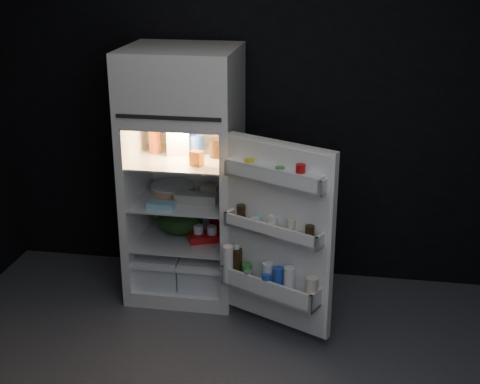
% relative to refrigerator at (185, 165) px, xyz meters
% --- Properties ---
extents(wall_back, '(4.00, 0.00, 2.70)m').
position_rel_refrigerator_xyz_m(wall_back, '(0.52, 0.38, 0.39)').
color(wall_back, black).
rests_on(wall_back, ground).
extents(refrigerator, '(0.76, 0.71, 1.78)m').
position_rel_refrigerator_xyz_m(refrigerator, '(0.00, 0.00, 0.00)').
color(refrigerator, white).
rests_on(refrigerator, ground).
extents(fridge_door, '(0.73, 0.49, 1.22)m').
position_rel_refrigerator_xyz_m(fridge_door, '(0.71, -0.54, -0.27)').
color(fridge_door, white).
rests_on(fridge_door, ground).
extents(milk_jug, '(0.18, 0.18, 0.24)m').
position_rel_refrigerator_xyz_m(milk_jug, '(-0.05, 0.04, 0.19)').
color(milk_jug, white).
rests_on(milk_jug, refrigerator).
extents(mayo_jar, '(0.13, 0.13, 0.14)m').
position_rel_refrigerator_xyz_m(mayo_jar, '(0.07, 0.05, 0.14)').
color(mayo_jar, blue).
rests_on(mayo_jar, refrigerator).
extents(jam_jar, '(0.11, 0.11, 0.13)m').
position_rel_refrigerator_xyz_m(jam_jar, '(0.23, 0.00, 0.14)').
color(jam_jar, black).
rests_on(jam_jar, refrigerator).
extents(amber_bottle, '(0.10, 0.10, 0.22)m').
position_rel_refrigerator_xyz_m(amber_bottle, '(-0.22, 0.04, 0.18)').
color(amber_bottle, '#B34E1C').
rests_on(amber_bottle, refrigerator).
extents(small_carton, '(0.10, 0.09, 0.10)m').
position_rel_refrigerator_xyz_m(small_carton, '(0.14, -0.20, 0.12)').
color(small_carton, '#CD5F18').
rests_on(small_carton, refrigerator).
extents(egg_carton, '(0.29, 0.11, 0.07)m').
position_rel_refrigerator_xyz_m(egg_carton, '(0.11, -0.13, -0.19)').
color(egg_carton, '#9C9C8E').
rests_on(egg_carton, refrigerator).
extents(pie, '(0.42, 0.42, 0.04)m').
position_rel_refrigerator_xyz_m(pie, '(-0.11, 0.07, -0.21)').
color(pie, tan).
rests_on(pie, refrigerator).
extents(flat_package, '(0.20, 0.11, 0.04)m').
position_rel_refrigerator_xyz_m(flat_package, '(-0.10, -0.25, -0.21)').
color(flat_package, '#89C1D4').
rests_on(flat_package, refrigerator).
extents(wrapped_pkg, '(0.12, 0.10, 0.05)m').
position_rel_refrigerator_xyz_m(wrapped_pkg, '(0.16, 0.10, -0.20)').
color(wrapped_pkg, beige).
rests_on(wrapped_pkg, refrigerator).
extents(produce_bag, '(0.41, 0.38, 0.20)m').
position_rel_refrigerator_xyz_m(produce_bag, '(-0.05, 0.01, -0.43)').
color(produce_bag, '#193815').
rests_on(produce_bag, refrigerator).
extents(yogurt_tray, '(0.29, 0.24, 0.05)m').
position_rel_refrigerator_xyz_m(yogurt_tray, '(0.17, -0.08, -0.50)').
color(yogurt_tray, '#AE0E10').
rests_on(yogurt_tray, refrigerator).
extents(small_can_red, '(0.09, 0.09, 0.09)m').
position_rel_refrigerator_xyz_m(small_can_red, '(0.19, 0.10, -0.48)').
color(small_can_red, '#AE0E10').
rests_on(small_can_red, refrigerator).
extents(small_can_silver, '(0.09, 0.09, 0.09)m').
position_rel_refrigerator_xyz_m(small_can_silver, '(0.28, 0.12, -0.48)').
color(small_can_silver, silver).
rests_on(small_can_silver, refrigerator).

